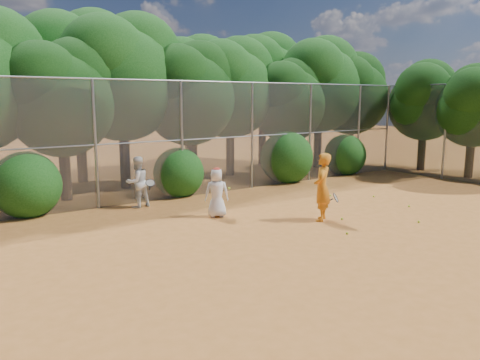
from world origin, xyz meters
TOP-DOWN VIEW (x-y plane):
  - ground at (0.00, 0.00)m, footprint 80.00×80.00m
  - fence_back at (-0.12, 6.00)m, footprint 20.05×0.09m
  - fence_side at (10.00, 3.00)m, footprint 0.09×6.09m
  - tree_2 at (-4.45, 7.83)m, footprint 3.99×3.47m
  - tree_3 at (-1.94, 8.84)m, footprint 4.89×4.26m
  - tree_4 at (0.55, 8.24)m, footprint 4.19×3.64m
  - tree_5 at (3.06, 9.04)m, footprint 4.51×3.92m
  - tree_6 at (5.55, 8.03)m, footprint 3.86×3.36m
  - tree_7 at (8.06, 8.64)m, footprint 4.77×4.14m
  - tree_8 at (10.05, 8.34)m, footprint 4.25×3.70m
  - tree_10 at (-2.93, 11.05)m, footprint 5.15×4.48m
  - tree_11 at (2.06, 10.64)m, footprint 4.64×4.03m
  - tree_12 at (6.56, 11.24)m, footprint 5.02×4.37m
  - tree_13 at (11.45, 5.03)m, footprint 3.86×3.36m
  - tree_14 at (11.25, 2.53)m, footprint 3.61×3.14m
  - bush_0 at (-6.00, 6.30)m, footprint 2.00×2.00m
  - bush_1 at (-1.00, 6.30)m, footprint 1.80×1.80m
  - bush_2 at (4.00, 6.30)m, footprint 2.20×2.20m
  - bush_3 at (7.50, 6.30)m, footprint 1.90×1.90m
  - player_yellow at (0.69, 0.89)m, footprint 0.94×0.80m
  - player_teen at (-1.52, 2.93)m, footprint 0.83×0.72m
  - player_white at (-2.93, 5.40)m, footprint 0.93×0.85m
  - ball_0 at (1.20, 0.58)m, footprint 0.07×0.07m
  - ball_1 at (4.43, 2.10)m, footprint 0.07×0.07m
  - ball_2 at (2.71, -0.87)m, footprint 0.07×0.07m
  - ball_3 at (4.14, 0.46)m, footprint 0.07×0.07m
  - ball_4 at (0.22, -0.51)m, footprint 0.07×0.07m
  - ball_5 at (3.28, 3.06)m, footprint 0.07×0.07m

SIDE VIEW (x-z plane):
  - ground at x=0.00m, z-range 0.00..0.00m
  - ball_0 at x=1.20m, z-range 0.00..0.07m
  - ball_1 at x=4.43m, z-range 0.00..0.07m
  - ball_2 at x=2.71m, z-range 0.00..0.07m
  - ball_3 at x=4.14m, z-range 0.00..0.07m
  - ball_4 at x=0.22m, z-range 0.00..0.07m
  - ball_5 at x=3.28m, z-range 0.00..0.07m
  - player_teen at x=-1.52m, z-range 0.00..1.46m
  - player_white at x=-2.93m, z-range 0.00..1.62m
  - bush_1 at x=-1.00m, z-range 0.00..1.80m
  - bush_3 at x=7.50m, z-range 0.00..1.90m
  - player_yellow at x=0.69m, z-range 0.00..1.91m
  - bush_0 at x=-6.00m, z-range 0.00..2.00m
  - bush_2 at x=4.00m, z-range 0.00..2.20m
  - fence_side at x=10.00m, z-range 0.04..4.06m
  - fence_back at x=-0.12m, z-range 0.04..4.06m
  - tree_14 at x=11.25m, z-range 0.77..5.71m
  - tree_6 at x=5.55m, z-range 0.82..6.11m
  - tree_13 at x=11.45m, z-range 0.82..6.11m
  - tree_2 at x=-4.45m, z-range 0.85..6.32m
  - tree_4 at x=0.55m, z-range 0.89..6.62m
  - tree_8 at x=10.05m, z-range 0.91..6.73m
  - tree_5 at x=3.06m, z-range 0.96..7.13m
  - tree_11 at x=2.06m, z-range 0.99..7.34m
  - tree_7 at x=8.06m, z-range 1.02..7.54m
  - tree_3 at x=-1.94m, z-range 1.04..7.75m
  - tree_12 at x=6.56m, z-range 1.07..7.95m
  - tree_10 at x=-2.93m, z-range 1.10..8.16m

